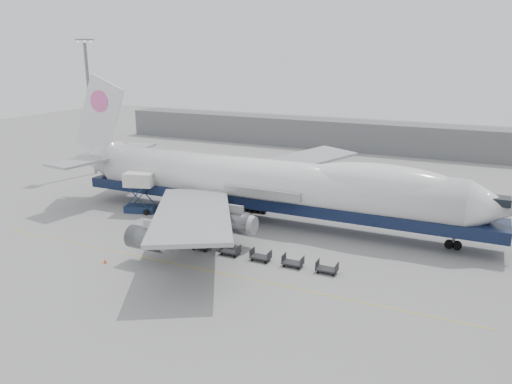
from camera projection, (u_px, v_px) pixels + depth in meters
The scene contains 14 objects.
ground at pixel (225, 250), 60.50m from camera, with size 260.00×260.00×0.00m, color gray.
apron_line at pixel (200, 269), 55.27m from camera, with size 60.00×0.15×0.01m, color gold.
hangar at pixel (323, 133), 124.66m from camera, with size 110.00×8.00×7.00m, color slate.
floodlight_mast at pixel (90, 100), 94.65m from camera, with size 2.40×2.40×25.43m.
airliner at pixel (270, 183), 69.17m from camera, with size 67.00×55.30×19.98m.
catering_truck at pixel (140, 190), 73.95m from camera, with size 5.00×4.03×6.00m.
traffic_cone at pixel (105, 261), 56.67m from camera, with size 0.36×0.36×0.53m.
dolly_0 at pixel (148, 236), 63.72m from camera, with size 2.30×1.35×1.30m.
dolly_1 at pixel (174, 240), 62.11m from camera, with size 2.30×1.35×1.30m.
dolly_2 at pixel (202, 245), 60.50m from camera, with size 2.30×1.35×1.30m.
dolly_3 at pixel (230, 251), 58.89m from camera, with size 2.30×1.35×1.30m.
dolly_4 at pixel (261, 256), 57.28m from camera, with size 2.30×1.35×1.30m.
dolly_5 at pixel (293, 262), 55.67m from camera, with size 2.30×1.35×1.30m.
dolly_6 at pixel (327, 269), 54.06m from camera, with size 2.30×1.35×1.30m.
Camera 1 is at (27.20, -49.44, 23.22)m, focal length 35.00 mm.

